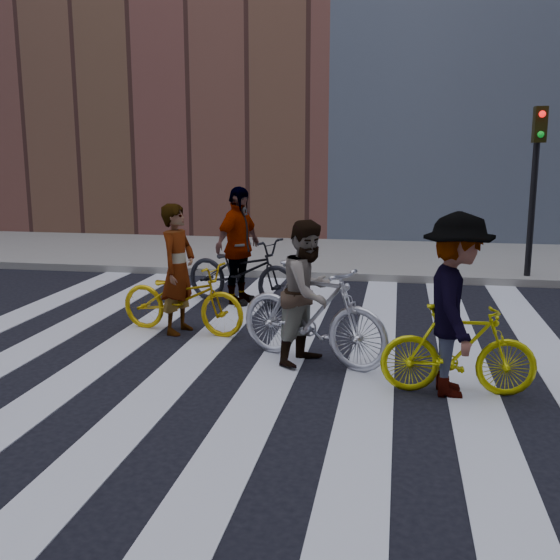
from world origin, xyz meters
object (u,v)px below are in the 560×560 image
(traffic_signal, at_px, (536,164))
(rider_left, at_px, (178,269))
(bike_yellow_right, at_px, (458,350))
(bike_silver_mid, at_px, (312,313))
(bike_yellow_left, at_px, (182,298))
(rider_rear, at_px, (238,246))
(rider_mid, at_px, (308,292))
(rider_right, at_px, (456,305))
(bike_dark_rear, at_px, (241,271))

(traffic_signal, bearing_deg, rider_left, -140.99)
(bike_yellow_right, bearing_deg, bike_silver_mid, 63.13)
(bike_yellow_left, relative_size, rider_rear, 0.97)
(traffic_signal, xyz_separation_m, rider_mid, (-3.52, -5.45, -1.41))
(rider_left, height_order, rider_right, rider_right)
(bike_yellow_left, bearing_deg, rider_left, 101.33)
(bike_yellow_right, distance_m, rider_right, 0.48)
(bike_yellow_left, height_order, bike_silver_mid, bike_silver_mid)
(bike_yellow_left, xyz_separation_m, bike_yellow_right, (3.62, -1.76, -0.01))
(rider_left, xyz_separation_m, rider_mid, (1.98, -1.00, -0.04))
(rider_rear, bearing_deg, traffic_signal, -42.27)
(rider_left, distance_m, rider_mid, 2.21)
(rider_mid, relative_size, rider_right, 0.90)
(traffic_signal, bearing_deg, rider_rear, -152.81)
(bike_dark_rear, xyz_separation_m, rider_rear, (-0.05, 0.00, 0.42))
(rider_left, bearing_deg, traffic_signal, -39.66)
(rider_mid, bearing_deg, bike_silver_mid, -65.01)
(bike_silver_mid, bearing_deg, rider_rear, 54.62)
(bike_yellow_left, distance_m, bike_silver_mid, 2.22)
(bike_silver_mid, distance_m, rider_rear, 3.29)
(rider_right, bearing_deg, traffic_signal, -18.77)
(bike_yellow_right, xyz_separation_m, rider_mid, (-1.70, 0.76, 0.39))
(rider_left, xyz_separation_m, rider_right, (3.62, -1.76, 0.05))
(rider_mid, bearing_deg, traffic_signal, -7.86)
(bike_dark_rear, distance_m, rider_left, 1.93)
(bike_yellow_left, bearing_deg, rider_mid, -106.08)
(rider_mid, xyz_separation_m, rider_rear, (-1.56, 2.84, 0.11))
(bike_yellow_right, height_order, rider_rear, rider_rear)
(bike_yellow_left, distance_m, rider_mid, 2.20)
(traffic_signal, xyz_separation_m, bike_yellow_left, (-5.45, -4.45, -1.78))
(bike_silver_mid, xyz_separation_m, rider_right, (1.60, -0.76, 0.35))
(bike_yellow_left, relative_size, bike_silver_mid, 0.93)
(rider_right, bearing_deg, rider_mid, 63.13)
(traffic_signal, height_order, bike_dark_rear, traffic_signal)
(traffic_signal, height_order, rider_rear, traffic_signal)
(bike_yellow_left, height_order, rider_right, rider_right)
(bike_silver_mid, bearing_deg, rider_right, -90.56)
(rider_rear, bearing_deg, bike_yellow_right, -117.30)
(rider_mid, distance_m, rider_rear, 3.24)
(bike_yellow_left, relative_size, bike_yellow_right, 1.18)
(traffic_signal, bearing_deg, rider_mid, -122.85)
(traffic_signal, bearing_deg, rider_right, -106.77)
(rider_mid, bearing_deg, rider_left, 88.18)
(bike_yellow_left, bearing_deg, bike_yellow_right, -104.61)
(bike_yellow_right, bearing_deg, bike_yellow_left, 62.06)
(bike_yellow_right, distance_m, rider_mid, 1.90)
(traffic_signal, distance_m, bike_yellow_left, 7.26)
(bike_silver_mid, height_order, rider_left, rider_left)
(bike_dark_rear, relative_size, rider_left, 1.17)
(bike_silver_mid, height_order, rider_mid, rider_mid)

